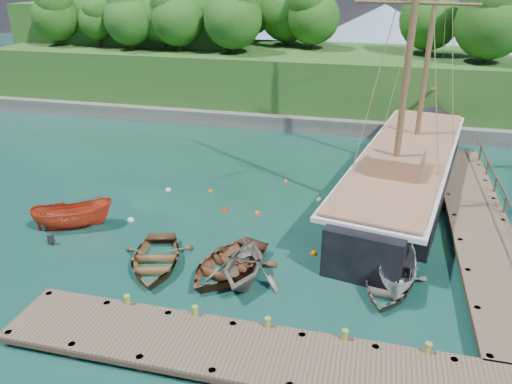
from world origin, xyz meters
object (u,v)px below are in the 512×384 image
at_px(rowboat_0, 156,266).
at_px(cabin_boat_white, 396,284).
at_px(rowboat_3, 387,290).
at_px(schooner, 404,176).
at_px(motorboat_orange, 75,227).
at_px(rowboat_2, 227,272).
at_px(rowboat_1, 244,281).

distance_m(rowboat_0, cabin_boat_white, 11.62).
relative_size(rowboat_3, schooner, 0.16).
bearing_deg(rowboat_3, motorboat_orange, -176.07).
bearing_deg(rowboat_0, rowboat_2, -9.85).
bearing_deg(cabin_boat_white, motorboat_orange, 178.02).
bearing_deg(schooner, cabin_boat_white, -81.37).
relative_size(rowboat_0, rowboat_2, 0.96).
xyz_separation_m(rowboat_0, rowboat_1, (4.58, -0.15, 0.00)).
bearing_deg(rowboat_1, rowboat_2, 150.20).
relative_size(rowboat_0, cabin_boat_white, 1.11).
height_order(rowboat_3, cabin_boat_white, cabin_boat_white).
bearing_deg(rowboat_2, schooner, 73.60).
bearing_deg(motorboat_orange, rowboat_3, -122.21).
height_order(cabin_boat_white, schooner, schooner).
height_order(rowboat_0, rowboat_3, rowboat_0).
relative_size(rowboat_2, cabin_boat_white, 1.15).
bearing_deg(motorboat_orange, rowboat_2, -128.97).
distance_m(rowboat_1, rowboat_2, 1.12).
bearing_deg(rowboat_2, cabin_boat_white, 26.10).
bearing_deg(rowboat_3, schooner, 96.04).
relative_size(rowboat_2, motorboat_orange, 1.16).
xyz_separation_m(motorboat_orange, schooner, (18.14, 9.33, 1.20)).
xyz_separation_m(rowboat_3, cabin_boat_white, (0.38, 0.57, 0.00)).
height_order(rowboat_0, cabin_boat_white, cabin_boat_white).
xyz_separation_m(rowboat_2, rowboat_3, (7.57, 0.36, 0.00)).
xyz_separation_m(motorboat_orange, cabin_boat_white, (17.71, -1.33, 0.00)).
distance_m(rowboat_3, schooner, 11.32).
relative_size(rowboat_0, rowboat_3, 1.11).
bearing_deg(schooner, rowboat_0, -124.07).
relative_size(motorboat_orange, cabin_boat_white, 0.99).
distance_m(rowboat_3, motorboat_orange, 17.43).
relative_size(rowboat_3, motorboat_orange, 1.01).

